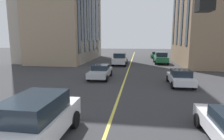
{
  "coord_description": "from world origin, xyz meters",
  "views": [
    {
      "loc": [
        1.14,
        -1.3,
        3.95
      ],
      "look_at": [
        14.15,
        0.57,
        1.77
      ],
      "focal_mm": 29.93,
      "sensor_mm": 36.0,
      "label": 1
    }
  ],
  "objects_px": {
    "car_green_far": "(156,55)",
    "car_white_trailing": "(180,77)",
    "car_white_mid": "(36,121)",
    "car_silver_oncoming": "(100,71)",
    "car_green_near": "(161,58)",
    "car_silver_parked_a": "(120,59)"
  },
  "relations": [
    {
      "from": "car_green_near",
      "to": "car_white_trailing",
      "type": "distance_m",
      "value": 14.88
    },
    {
      "from": "car_white_mid",
      "to": "car_green_near",
      "type": "bearing_deg",
      "value": -16.2
    },
    {
      "from": "car_green_near",
      "to": "car_green_far",
      "type": "distance_m",
      "value": 9.31
    },
    {
      "from": "car_green_far",
      "to": "car_silver_oncoming",
      "type": "xyz_separation_m",
      "value": [
        -22.2,
        7.42,
        0.0
      ]
    },
    {
      "from": "car_white_trailing",
      "to": "car_silver_parked_a",
      "type": "relative_size",
      "value": 0.83
    },
    {
      "from": "car_white_mid",
      "to": "car_silver_oncoming",
      "type": "relative_size",
      "value": 1.07
    },
    {
      "from": "car_silver_parked_a",
      "to": "car_white_mid",
      "type": "bearing_deg",
      "value": 177.74
    },
    {
      "from": "car_white_trailing",
      "to": "car_silver_parked_a",
      "type": "bearing_deg",
      "value": 28.07
    },
    {
      "from": "car_silver_oncoming",
      "to": "car_silver_parked_a",
      "type": "height_order",
      "value": "car_silver_parked_a"
    },
    {
      "from": "car_green_far",
      "to": "car_silver_parked_a",
      "type": "distance_m",
      "value": 13.71
    },
    {
      "from": "car_white_trailing",
      "to": "car_silver_oncoming",
      "type": "height_order",
      "value": "car_white_trailing"
    },
    {
      "from": "car_white_mid",
      "to": "car_green_far",
      "type": "height_order",
      "value": "car_white_mid"
    },
    {
      "from": "car_white_mid",
      "to": "car_silver_parked_a",
      "type": "xyz_separation_m",
      "value": [
        22.43,
        -0.88,
        0.0
      ]
    },
    {
      "from": "car_silver_oncoming",
      "to": "car_green_far",
      "type": "bearing_deg",
      "value": -18.49
    },
    {
      "from": "car_green_near",
      "to": "car_silver_parked_a",
      "type": "xyz_separation_m",
      "value": [
        -2.79,
        6.45,
        0.0
      ]
    },
    {
      "from": "car_white_mid",
      "to": "car_green_far",
      "type": "relative_size",
      "value": 1.07
    },
    {
      "from": "car_green_far",
      "to": "car_silver_oncoming",
      "type": "distance_m",
      "value": 23.41
    },
    {
      "from": "car_white_mid",
      "to": "car_green_far",
      "type": "bearing_deg",
      "value": -11.99
    },
    {
      "from": "car_green_near",
      "to": "car_silver_oncoming",
      "type": "distance_m",
      "value": 14.88
    },
    {
      "from": "car_green_far",
      "to": "car_white_trailing",
      "type": "relative_size",
      "value": 1.13
    },
    {
      "from": "car_white_mid",
      "to": "car_green_far",
      "type": "distance_m",
      "value": 35.29
    },
    {
      "from": "car_silver_oncoming",
      "to": "car_silver_parked_a",
      "type": "relative_size",
      "value": 0.94
    }
  ]
}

